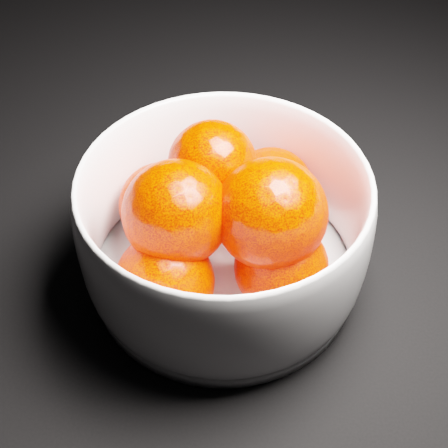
{
  "coord_description": "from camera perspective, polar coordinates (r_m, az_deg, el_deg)",
  "views": [
    {
      "loc": [
        -0.26,
        -0.32,
        0.4
      ],
      "look_at": [
        -0.25,
        0.01,
        0.06
      ],
      "focal_mm": 50.0,
      "sensor_mm": 36.0,
      "label": 1
    }
  ],
  "objects": [
    {
      "name": "bowl",
      "position": [
        0.48,
        0.0,
        -0.46
      ],
      "size": [
        0.22,
        0.22,
        0.11
      ],
      "rotation": [
        0.0,
        0.0,
        0.37
      ],
      "color": "white",
      "rests_on": "ground"
    },
    {
      "name": "orange_pile",
      "position": [
        0.47,
        -0.26,
        0.5
      ],
      "size": [
        0.16,
        0.17,
        0.12
      ],
      "color": "#F91B00",
      "rests_on": "bowl"
    }
  ]
}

